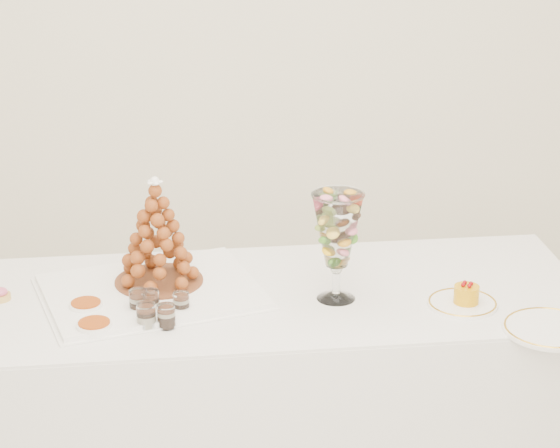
{
  "coord_description": "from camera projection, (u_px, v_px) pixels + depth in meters",
  "views": [
    {
      "loc": [
        -0.19,
        -2.76,
        2.08
      ],
      "look_at": [
        0.02,
        0.22,
        0.93
      ],
      "focal_mm": 70.0,
      "sensor_mm": 36.0,
      "label": 1
    }
  ],
  "objects": [
    {
      "name": "macaron_vase",
      "position": [
        337.0,
        232.0,
        3.17
      ],
      "size": [
        0.15,
        0.15,
        0.33
      ],
      "color": "white",
      "rests_on": "buffet_table"
    },
    {
      "name": "ramekin_front",
      "position": [
        94.0,
        328.0,
        3.03
      ],
      "size": [
        0.1,
        0.1,
        0.03
      ],
      "primitive_type": "cylinder",
      "color": "white",
      "rests_on": "buffet_table"
    },
    {
      "name": "spare_plate",
      "position": [
        550.0,
        329.0,
        3.04
      ],
      "size": [
        0.26,
        0.26,
        0.01
      ],
      "primitive_type": "cylinder",
      "color": "white",
      "rests_on": "buffet_table"
    },
    {
      "name": "verrine_a",
      "position": [
        139.0,
        302.0,
        3.14
      ],
      "size": [
        0.06,
        0.06,
        0.07
      ],
      "primitive_type": "cylinder",
      "rotation": [
        0.0,
        0.0,
        -0.07
      ],
      "color": "white",
      "rests_on": "buffet_table"
    },
    {
      "name": "mousse_cake",
      "position": [
        466.0,
        294.0,
        3.19
      ],
      "size": [
        0.07,
        0.07,
        0.07
      ],
      "color": "orange",
      "rests_on": "cake_plate"
    },
    {
      "name": "verrine_b",
      "position": [
        150.0,
        302.0,
        3.14
      ],
      "size": [
        0.06,
        0.06,
        0.07
      ],
      "primitive_type": "cylinder",
      "rotation": [
        0.0,
        0.0,
        -0.16
      ],
      "color": "white",
      "rests_on": "buffet_table"
    },
    {
      "name": "croquembouche",
      "position": [
        157.0,
        232.0,
        3.25
      ],
      "size": [
        0.29,
        0.29,
        0.33
      ],
      "rotation": [
        0.0,
        0.0,
        -0.34
      ],
      "color": "brown",
      "rests_on": "lace_tray"
    },
    {
      "name": "buffet_table",
      "position": [
        280.0,
        396.0,
        3.41
      ],
      "size": [
        1.9,
        0.84,
        0.71
      ],
      "rotation": [
        0.0,
        0.0,
        0.05
      ],
      "color": "white",
      "rests_on": "ground"
    },
    {
      "name": "cake_plate",
      "position": [
        462.0,
        304.0,
        3.2
      ],
      "size": [
        0.21,
        0.21,
        0.01
      ],
      "primitive_type": "cylinder",
      "color": "white",
      "rests_on": "buffet_table"
    },
    {
      "name": "verrine_e",
      "position": [
        166.0,
        316.0,
        3.05
      ],
      "size": [
        0.06,
        0.06,
        0.07
      ],
      "primitive_type": "cylinder",
      "rotation": [
        0.0,
        0.0,
        -0.18
      ],
      "color": "white",
      "rests_on": "buffet_table"
    },
    {
      "name": "pink_tart",
      "position": [
        0.0,
        295.0,
        3.23
      ],
      "size": [
        0.06,
        0.06,
        0.04
      ],
      "color": "tan",
      "rests_on": "buffet_table"
    },
    {
      "name": "ramekin_back",
      "position": [
        86.0,
        308.0,
        3.15
      ],
      "size": [
        0.1,
        0.1,
        0.03
      ],
      "primitive_type": "cylinder",
      "color": "white",
      "rests_on": "buffet_table"
    },
    {
      "name": "lace_tray",
      "position": [
        152.0,
        292.0,
        3.26
      ],
      "size": [
        0.73,
        0.63,
        0.02
      ],
      "primitive_type": "cube",
      "rotation": [
        0.0,
        0.0,
        0.3
      ],
      "color": "white",
      "rests_on": "buffet_table"
    },
    {
      "name": "verrine_c",
      "position": [
        181.0,
        303.0,
        3.14
      ],
      "size": [
        0.05,
        0.05,
        0.06
      ],
      "primitive_type": "cylinder",
      "rotation": [
        0.0,
        0.0,
        0.07
      ],
      "color": "white",
      "rests_on": "buffet_table"
    },
    {
      "name": "verrine_d",
      "position": [
        146.0,
        316.0,
        3.05
      ],
      "size": [
        0.06,
        0.06,
        0.07
      ],
      "primitive_type": "cylinder",
      "rotation": [
        0.0,
        0.0,
        0.15
      ],
      "color": "white",
      "rests_on": "buffet_table"
    }
  ]
}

